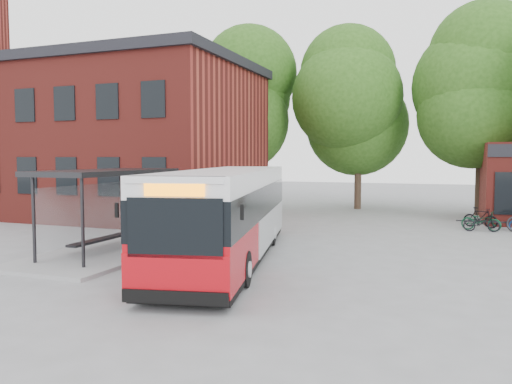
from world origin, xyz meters
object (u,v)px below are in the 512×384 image
at_px(bicycle_0, 482,223).
at_px(bicycle_1, 480,218).
at_px(bus_shelter, 108,212).
at_px(city_bus, 229,215).
at_px(bicycle_2, 481,221).

distance_m(bicycle_0, bicycle_1, 1.38).
height_order(bicycle_0, bicycle_1, bicycle_1).
relative_size(bus_shelter, bicycle_1, 4.46).
distance_m(bus_shelter, city_bus, 4.22).
height_order(city_bus, bicycle_0, city_bus).
bearing_deg(bicycle_2, bus_shelter, 145.08).
bearing_deg(bicycle_2, city_bus, 155.30).
bearing_deg(bicycle_0, bicycle_2, -7.05).
bearing_deg(bus_shelter, bicycle_1, 43.13).
xyz_separation_m(bicycle_0, bicycle_1, (0.04, 1.38, 0.07)).
relative_size(bus_shelter, bicycle_0, 4.62).
bearing_deg(bus_shelter, bicycle_0, 39.59).
relative_size(bus_shelter, city_bus, 0.61).
bearing_deg(bicycle_1, city_bus, 166.92).
distance_m(bus_shelter, bicycle_1, 16.81).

